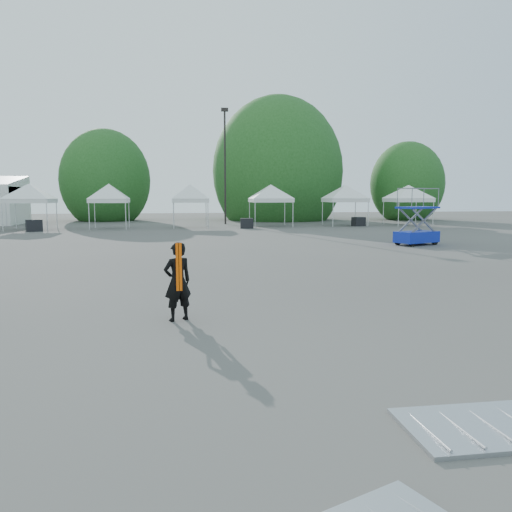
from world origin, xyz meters
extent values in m
plane|color=#474442|center=(0.00, 0.00, 0.00)|extent=(120.00, 120.00, 0.00)
cylinder|color=black|center=(3.00, 32.00, 4.75)|extent=(0.16, 0.16, 9.50)
cube|color=black|center=(3.00, 32.00, 9.65)|extent=(0.60, 0.25, 0.30)
cylinder|color=#382314|center=(-8.00, 40.00, 1.14)|extent=(0.36, 0.36, 2.27)
ellipsoid|color=#1E4C19|center=(-8.00, 40.00, 3.94)|extent=(4.16, 4.16, 4.78)
cylinder|color=#382314|center=(9.00, 39.00, 1.40)|extent=(0.36, 0.36, 2.80)
ellipsoid|color=#1E4C19|center=(9.00, 39.00, 4.85)|extent=(5.12, 5.12, 5.89)
cylinder|color=#382314|center=(22.00, 37.00, 1.05)|extent=(0.36, 0.36, 2.10)
ellipsoid|color=#1E4C19|center=(22.00, 37.00, 3.64)|extent=(3.84, 3.84, 4.42)
cylinder|color=silver|center=(-13.02, 25.58, 1.00)|extent=(0.06, 0.06, 2.00)
cylinder|color=silver|center=(-10.10, 25.58, 1.00)|extent=(0.06, 0.06, 2.00)
cylinder|color=silver|center=(-13.02, 28.51, 1.00)|extent=(0.06, 0.06, 2.00)
cylinder|color=silver|center=(-10.10, 28.51, 1.00)|extent=(0.06, 0.06, 2.00)
cube|color=white|center=(-11.56, 27.05, 2.08)|extent=(3.12, 3.12, 0.30)
pyramid|color=white|center=(-11.56, 27.05, 3.33)|extent=(4.42, 4.42, 1.10)
cylinder|color=silver|center=(-7.36, 26.09, 1.00)|extent=(0.06, 0.06, 2.00)
cylinder|color=silver|center=(-4.80, 26.09, 1.00)|extent=(0.06, 0.06, 2.00)
cylinder|color=silver|center=(-7.36, 28.65, 1.00)|extent=(0.06, 0.06, 2.00)
cylinder|color=silver|center=(-4.80, 28.65, 1.00)|extent=(0.06, 0.06, 2.00)
cube|color=white|center=(-6.08, 27.37, 2.08)|extent=(2.76, 2.76, 0.30)
pyramid|color=white|center=(-6.08, 27.37, 3.33)|extent=(3.90, 3.90, 1.10)
cylinder|color=silver|center=(-1.39, 26.49, 1.00)|extent=(0.06, 0.06, 2.00)
cylinder|color=silver|center=(1.17, 26.49, 1.00)|extent=(0.06, 0.06, 2.00)
cylinder|color=silver|center=(-1.39, 29.05, 1.00)|extent=(0.06, 0.06, 2.00)
cylinder|color=silver|center=(1.17, 29.05, 1.00)|extent=(0.06, 0.06, 2.00)
cube|color=white|center=(-0.11, 27.77, 2.08)|extent=(2.76, 2.76, 0.30)
pyramid|color=white|center=(-0.11, 27.77, 3.33)|extent=(3.90, 3.90, 1.10)
cylinder|color=silver|center=(4.79, 26.80, 1.00)|extent=(0.06, 0.06, 2.00)
cylinder|color=silver|center=(7.76, 26.80, 1.00)|extent=(0.06, 0.06, 2.00)
cylinder|color=silver|center=(4.79, 29.78, 1.00)|extent=(0.06, 0.06, 2.00)
cylinder|color=silver|center=(7.76, 29.78, 1.00)|extent=(0.06, 0.06, 2.00)
cube|color=white|center=(6.27, 28.29, 2.08)|extent=(3.18, 3.18, 0.30)
pyramid|color=white|center=(6.27, 28.29, 3.33)|extent=(4.49, 4.49, 1.10)
cylinder|color=silver|center=(11.04, 26.93, 1.00)|extent=(0.06, 0.06, 2.00)
cylinder|color=silver|center=(13.95, 26.93, 1.00)|extent=(0.06, 0.06, 2.00)
cylinder|color=silver|center=(11.04, 29.84, 1.00)|extent=(0.06, 0.06, 2.00)
cylinder|color=silver|center=(13.95, 29.84, 1.00)|extent=(0.06, 0.06, 2.00)
cube|color=white|center=(12.50, 28.39, 2.08)|extent=(3.11, 3.11, 0.30)
pyramid|color=white|center=(12.50, 28.39, 3.33)|extent=(4.40, 4.40, 1.10)
cylinder|color=silver|center=(16.41, 26.69, 1.00)|extent=(0.06, 0.06, 2.00)
cylinder|color=silver|center=(19.40, 26.69, 1.00)|extent=(0.06, 0.06, 2.00)
cylinder|color=silver|center=(16.41, 29.68, 1.00)|extent=(0.06, 0.06, 2.00)
cylinder|color=silver|center=(19.40, 29.68, 1.00)|extent=(0.06, 0.06, 2.00)
cube|color=white|center=(17.90, 28.18, 2.08)|extent=(3.19, 3.19, 0.30)
pyramid|color=white|center=(17.90, 28.18, 3.33)|extent=(4.51, 4.51, 1.10)
imported|color=black|center=(-1.16, -1.19, 0.79)|extent=(0.68, 0.58, 1.58)
cube|color=#FF5605|center=(-1.16, -1.35, 1.10)|extent=(0.13, 0.02, 0.95)
cube|color=#0C15A8|center=(10.74, 12.33, 0.41)|extent=(2.45, 1.86, 0.55)
cube|color=#0C15A8|center=(10.74, 12.33, 1.88)|extent=(2.35, 1.78, 0.09)
cylinder|color=black|center=(10.15, 11.59, 0.16)|extent=(0.36, 0.25, 0.33)
cylinder|color=black|center=(11.67, 12.22, 0.16)|extent=(0.36, 0.25, 0.33)
cylinder|color=black|center=(9.80, 12.44, 0.16)|extent=(0.36, 0.25, 0.33)
cylinder|color=black|center=(11.32, 13.07, 0.16)|extent=(0.36, 0.25, 0.33)
cube|color=#ABAEB3|center=(2.30, -6.43, 0.02)|extent=(2.20, 1.11, 0.05)
cube|color=black|center=(-10.90, 25.32, 0.40)|extent=(1.25, 1.12, 0.80)
cube|color=black|center=(4.06, 26.19, 0.38)|extent=(1.05, 0.86, 0.76)
cube|color=black|center=(13.40, 27.58, 0.36)|extent=(1.07, 0.92, 0.72)
camera|label=1|loc=(-1.14, -11.06, 2.49)|focal=35.00mm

